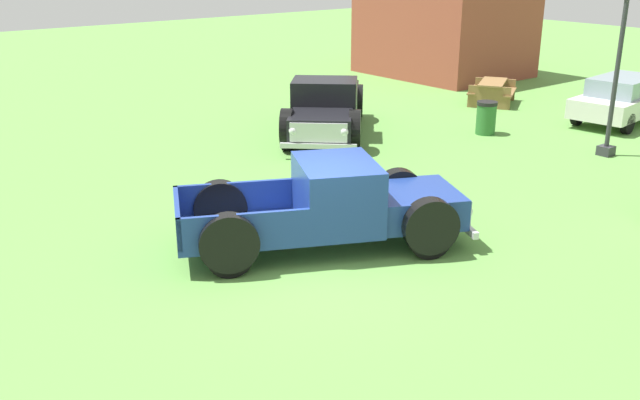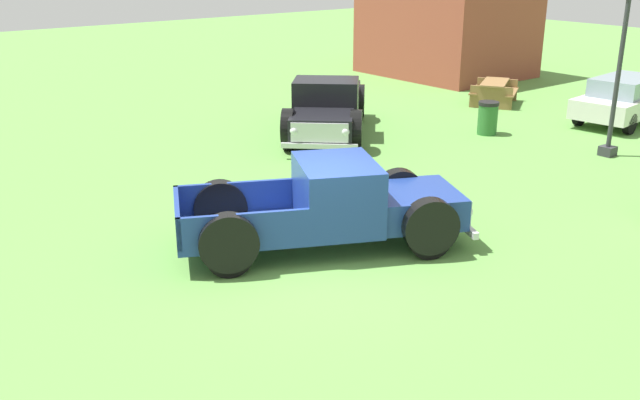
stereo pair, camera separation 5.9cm
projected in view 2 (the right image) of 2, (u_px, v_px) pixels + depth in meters
The scene contains 8 objects.
ground_plane at pixel (318, 262), 12.28m from camera, with size 80.00×80.00×0.00m, color #5B9342.
pickup_truck_foreground at pixel (340, 206), 12.71m from camera, with size 3.91×5.45×1.58m.
pickup_truck_behind_right at pixel (326, 110), 20.03m from camera, with size 5.21×5.02×1.64m.
sedan_distant_a at pixel (626, 98), 21.81m from camera, with size 2.20×4.38×1.41m.
lamp_post_near at pixel (620, 64), 17.71m from camera, with size 0.36×0.36×4.51m.
picnic_table at pixel (494, 90), 24.39m from camera, with size 2.20×2.31×0.78m.
trash_can at pixel (488, 118), 20.46m from camera, with size 0.59×0.59×0.95m.
brick_pavilion at pixel (447, 19), 29.54m from camera, with size 6.07×5.02×4.61m.
Camera 2 is at (8.82, -6.91, 5.14)m, focal length 39.92 mm.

